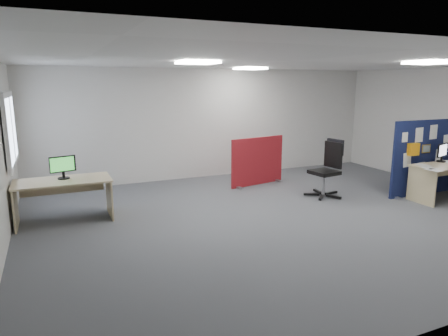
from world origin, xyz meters
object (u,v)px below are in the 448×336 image
object	(u,v)px
monitor_main	(442,152)
red_divider	(258,162)
navy_divider	(427,157)
monitor_second	(63,166)
office_chair	(329,165)
second_desk	(63,190)
main_desk	(448,173)

from	to	relation	value
monitor_main	red_divider	distance (m)	3.91
navy_divider	monitor_second	distance (m)	7.24
red_divider	office_chair	xyz separation A→B (m)	(0.89, -1.46, 0.12)
navy_divider	second_desk	xyz separation A→B (m)	(-7.14, 1.28, -0.25)
monitor_second	navy_divider	bearing A→B (deg)	-25.15
red_divider	office_chair	bearing A→B (deg)	-69.97
monitor_second	office_chair	world-z (taller)	office_chair
main_desk	red_divider	bearing A→B (deg)	138.83
monitor_main	office_chair	world-z (taller)	office_chair
second_desk	monitor_second	distance (m)	0.40
red_divider	second_desk	size ratio (longest dim) A/B	0.94
second_desk	monitor_main	bearing A→B (deg)	-11.41
monitor_main	office_chair	size ratio (longest dim) A/B	0.36
red_divider	navy_divider	bearing A→B (deg)	-48.61
main_desk	red_divider	xyz separation A→B (m)	(-2.99, 2.62, -0.00)
monitor_main	second_desk	size ratio (longest dim) A/B	0.27
navy_divider	red_divider	distance (m)	3.62
main_desk	monitor_main	distance (m)	0.46
red_divider	main_desk	bearing A→B (deg)	-52.55
navy_divider	main_desk	size ratio (longest dim) A/B	1.22
navy_divider	monitor_second	size ratio (longest dim) A/B	4.51
second_desk	office_chair	xyz separation A→B (m)	(5.16, -0.56, 0.12)
main_desk	red_divider	distance (m)	3.98
red_divider	monitor_second	distance (m)	4.35
monitor_main	red_divider	xyz separation A→B (m)	(-3.07, 2.39, -0.40)
navy_divider	red_divider	xyz separation A→B (m)	(-2.88, 2.18, -0.25)
navy_divider	monitor_second	bearing A→B (deg)	169.41
monitor_main	monitor_second	size ratio (longest dim) A/B	0.99
second_desk	main_desk	bearing A→B (deg)	-13.27
main_desk	monitor_main	bearing A→B (deg)	71.59
monitor_main	red_divider	world-z (taller)	red_divider
second_desk	monitor_second	size ratio (longest dim) A/B	3.65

